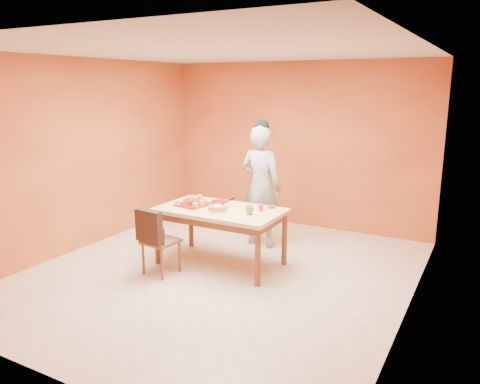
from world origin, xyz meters
The scene contains 17 objects.
floor centered at (0.00, 0.00, 0.00)m, with size 5.00×5.00×0.00m, color beige.
ceiling centered at (0.00, 0.00, 2.70)m, with size 5.00×5.00×0.00m, color silver.
wall_back centered at (0.00, 2.50, 1.35)m, with size 4.50×4.50×0.00m, color #CF6E2F.
wall_left centered at (-2.25, 0.00, 1.35)m, with size 5.00×5.00×0.00m, color #CF6E2F.
wall_right centered at (2.25, 0.00, 1.35)m, with size 5.00×5.00×0.00m, color #CF6E2F.
dining_table centered at (-0.15, 0.28, 0.67)m, with size 1.60×0.90×0.76m.
dining_chair centered at (-0.64, -0.36, 0.45)m, with size 0.44×0.50×0.86m.
pastry_pile centered at (-0.55, 0.26, 0.84)m, with size 0.34×0.34×0.11m, color tan, non-canonical shape.
person centered at (-0.03, 1.23, 0.89)m, with size 0.65×0.42×1.77m, color gray.
pastry_platter centered at (-0.55, 0.26, 0.77)m, with size 0.38×0.38×0.02m, color maroon.
red_dinner_plate centered at (-0.35, 0.57, 0.77)m, with size 0.22×0.22×0.01m, color maroon.
white_cake_plate centered at (-0.11, 0.16, 0.77)m, with size 0.30×0.30×0.01m, color silver.
sponge_cake centered at (-0.11, 0.16, 0.80)m, with size 0.25×0.25×0.06m, color #C17A31.
cake_server centered at (-0.10, 0.34, 0.83)m, with size 0.05×0.26×0.01m, color silver.
egg_ornament centered at (0.31, 0.22, 0.83)m, with size 0.11×0.09×0.14m, color olive.
magenta_glass centered at (0.36, 0.43, 0.80)m, with size 0.06×0.06×0.09m, color #DE2152.
checker_tin centered at (0.42, 0.63, 0.78)m, with size 0.10×0.10×0.03m, color #3E2110.
Camera 1 is at (2.89, -4.71, 2.32)m, focal length 35.00 mm.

